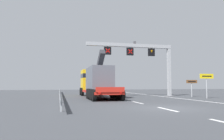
% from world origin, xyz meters
% --- Properties ---
extents(ground, '(112.00, 112.00, 0.00)m').
position_xyz_m(ground, '(0.00, 0.00, 0.00)').
color(ground, '#424449').
extents(lane_markings, '(0.20, 49.98, 0.01)m').
position_xyz_m(lane_markings, '(-0.34, 17.69, 0.01)').
color(lane_markings, silver).
rests_on(lane_markings, ground).
extents(edge_line_right, '(0.20, 63.00, 0.01)m').
position_xyz_m(edge_line_right, '(6.20, 12.00, 0.01)').
color(edge_line_right, silver).
rests_on(edge_line_right, ground).
extents(overhead_lane_gantry, '(11.59, 0.90, 7.14)m').
position_xyz_m(overhead_lane_gantry, '(3.52, 13.41, 5.51)').
color(overhead_lane_gantry, '#9EA0A5').
rests_on(overhead_lane_gantry, ground).
extents(heavy_haul_truck_red, '(3.04, 14.07, 5.30)m').
position_xyz_m(heavy_haul_truck_red, '(-2.43, 14.16, 1.99)').
color(heavy_haul_truck_red, red).
rests_on(heavy_haul_truck_red, ground).
extents(exit_sign_yellow, '(1.71, 0.15, 2.75)m').
position_xyz_m(exit_sign_yellow, '(9.16, 8.12, 2.12)').
color(exit_sign_yellow, '#9EA0A5').
rests_on(exit_sign_yellow, ground).
extents(tourist_info_sign_brown, '(1.49, 0.15, 2.12)m').
position_xyz_m(tourist_info_sign_brown, '(9.14, 10.95, 1.61)').
color(tourist_info_sign_brown, '#9EA0A5').
rests_on(tourist_info_sign_brown, ground).
extents(guardrail_left, '(0.13, 35.26, 0.76)m').
position_xyz_m(guardrail_left, '(-6.81, 15.63, 0.56)').
color(guardrail_left, '#999EA3').
rests_on(guardrail_left, ground).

